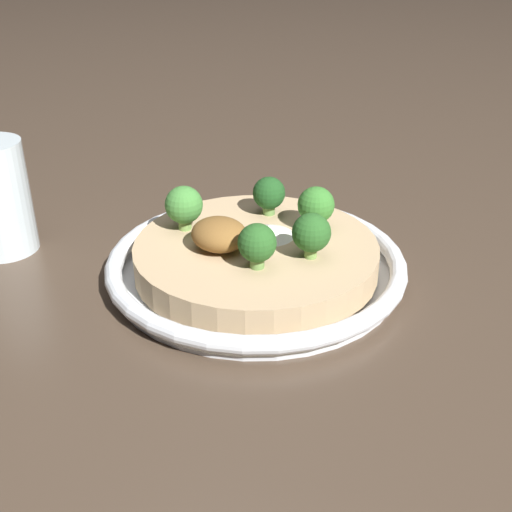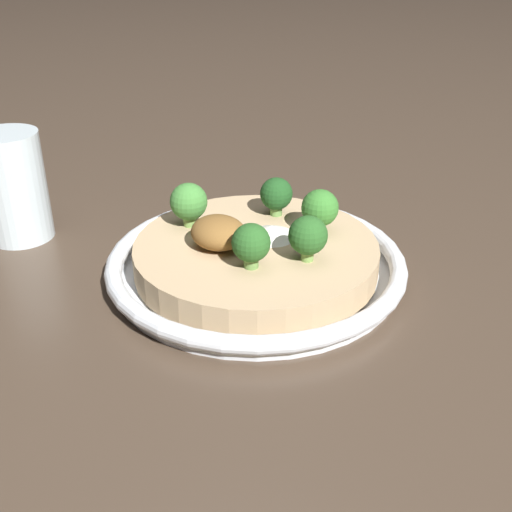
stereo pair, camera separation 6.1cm
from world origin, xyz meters
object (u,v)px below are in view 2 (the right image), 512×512
broccoli_front_left (189,202)px  risotto_bowl (256,261)px  broccoli_back_right (320,209)px  broccoli_back (276,195)px  broccoli_front (251,244)px  drinking_glass (14,187)px  broccoli_right (308,236)px

broccoli_front_left → risotto_bowl: bearing=14.2°
broccoli_back_right → broccoli_back: 0.06m
broccoli_back_right → broccoli_back: (-0.06, -0.00, -0.00)m
risotto_bowl → broccoli_front: 0.06m
broccoli_back_right → broccoli_back: size_ratio=1.08×
broccoli_back → drinking_glass: (-0.21, -0.18, 0.00)m
broccoli_back_right → drinking_glass: 0.32m
broccoli_right → broccoli_back: size_ratio=1.06×
broccoli_back → drinking_glass: size_ratio=0.35×
broccoli_back → broccoli_front: bearing=-58.2°
broccoli_right → broccoli_front_left: (-0.13, -0.03, 0.00)m
broccoli_right → broccoli_back_right: 0.06m
drinking_glass → broccoli_front: bearing=16.8°
broccoli_front_left → broccoli_back: bearing=61.1°
broccoli_back_right → broccoli_back: broccoli_back_right is taller
broccoli_right → drinking_glass: (-0.30, -0.13, -0.00)m
risotto_bowl → broccoli_back: bearing=116.7°
broccoli_right → drinking_glass: size_ratio=0.37×
broccoli_front_left → drinking_glass: bearing=-149.4°
broccoli_right → broccoli_back_right: broccoli_back_right is taller
risotto_bowl → drinking_glass: 0.27m
broccoli_front → broccoli_back_right: bearing=91.6°
risotto_bowl → broccoli_back_right: (0.03, 0.06, 0.04)m
risotto_bowl → broccoli_front: bearing=-50.8°
broccoli_back → broccoli_front_left: bearing=-118.9°
broccoli_back_right → drinking_glass: bearing=-146.3°
broccoli_front_left → broccoli_back_right: size_ratio=1.02×
drinking_glass → broccoli_back: bearing=40.2°
broccoli_front → drinking_glass: size_ratio=0.36×
broccoli_back → broccoli_front: (0.06, -0.10, 0.00)m
broccoli_back_right → broccoli_right: bearing=-60.6°
broccoli_back → drinking_glass: drinking_glass is taller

